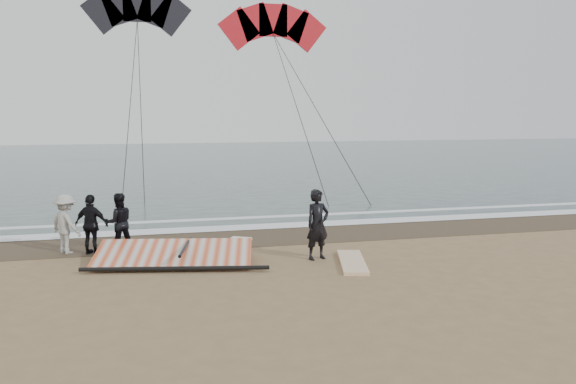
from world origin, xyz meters
The scene contains 12 objects.
ground centered at (0.00, 0.00, 0.00)m, with size 120.00×120.00×0.00m, color #8C704C.
sea centered at (0.00, 33.00, 0.01)m, with size 120.00×54.00×0.02m, color #233838.
wet_sand centered at (0.00, 4.50, 0.01)m, with size 120.00×2.80×0.01m, color #4C3D2B.
foam_near centered at (0.00, 5.90, 0.03)m, with size 120.00×0.90×0.01m, color white.
foam_far centered at (0.00, 7.60, 0.03)m, with size 120.00×0.45×0.01m, color white.
man_main centered at (0.67, 1.46, 0.93)m, with size 0.68×0.45×1.87m, color black.
board_white centered at (1.41, 0.79, 0.04)m, with size 0.62×2.21×0.09m, color silver.
board_cream centered at (-1.46, 3.14, 0.05)m, with size 0.62×2.33×0.10m, color white.
trio_cluster centered at (-5.25, 3.55, 0.82)m, with size 2.45×1.29×1.66m.
sail_rig centered at (-3.12, 1.92, 0.20)m, with size 4.52×2.44×0.51m.
kite_red centered at (4.07, 23.02, 8.99)m, with size 7.82×7.16×16.62m.
kite_dark centered at (-4.17, 22.64, 9.59)m, with size 6.95×5.32×13.96m.
Camera 1 is at (-3.45, -12.47, 3.85)m, focal length 35.00 mm.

